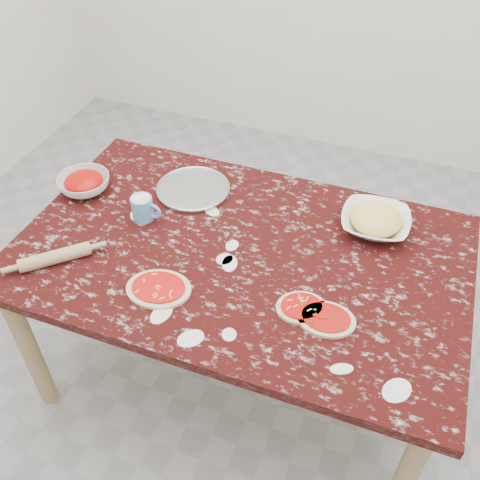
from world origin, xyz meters
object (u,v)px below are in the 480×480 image
at_px(flour_mug, 143,208).
at_px(pizza_tray, 193,189).
at_px(worktable, 240,267).
at_px(rolling_pin, 55,257).
at_px(cheese_bowl, 375,223).
at_px(sauce_bowl, 84,184).

bearing_deg(flour_mug, pizza_tray, 65.05).
xyz_separation_m(worktable, rolling_pin, (-0.58, -0.28, 0.11)).
bearing_deg(cheese_bowl, sauce_bowl, -171.30).
relative_size(worktable, rolling_pin, 6.54).
distance_m(sauce_bowl, flour_mug, 0.32).
xyz_separation_m(worktable, pizza_tray, (-0.30, 0.26, 0.09)).
distance_m(sauce_bowl, cheese_bowl, 1.15).
bearing_deg(rolling_pin, flour_mug, 61.49).
bearing_deg(sauce_bowl, flour_mug, -13.01).
relative_size(sauce_bowl, cheese_bowl, 0.82).
xyz_separation_m(pizza_tray, sauce_bowl, (-0.41, -0.15, 0.03)).
height_order(pizza_tray, flour_mug, flour_mug).
distance_m(pizza_tray, rolling_pin, 0.61).
bearing_deg(pizza_tray, cheese_bowl, 1.82).
bearing_deg(worktable, rolling_pin, -154.10).
xyz_separation_m(cheese_bowl, flour_mug, (-0.83, -0.25, 0.02)).
xyz_separation_m(worktable, flour_mug, (-0.41, 0.04, 0.13)).
height_order(cheese_bowl, flour_mug, flour_mug).
bearing_deg(sauce_bowl, rolling_pin, -71.31).
distance_m(pizza_tray, flour_mug, 0.25).
bearing_deg(pizza_tray, worktable, -40.97).
relative_size(pizza_tray, cheese_bowl, 1.16).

